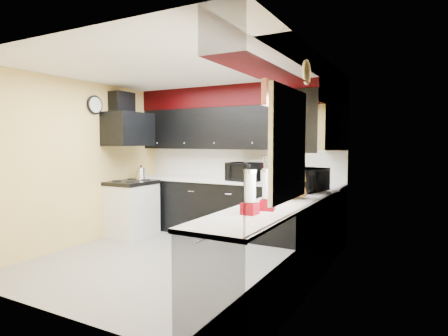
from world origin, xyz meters
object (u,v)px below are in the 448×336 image
(microwave, at_px, (307,180))
(knife_block, at_px, (296,177))
(utensil_crock, at_px, (266,176))
(kettle, at_px, (141,174))
(toaster_oven, at_px, (244,172))

(microwave, bearing_deg, knife_block, 39.52)
(knife_block, bearing_deg, microwave, -85.86)
(utensil_crock, xyz_separation_m, kettle, (-2.14, -0.48, -0.01))
(toaster_oven, relative_size, microwave, 0.96)
(toaster_oven, xyz_separation_m, utensil_crock, (0.37, 0.05, -0.06))
(toaster_oven, relative_size, utensil_crock, 2.85)
(toaster_oven, xyz_separation_m, kettle, (-1.78, -0.43, -0.07))
(microwave, height_order, knife_block, microwave)
(toaster_oven, distance_m, knife_block, 0.87)
(microwave, height_order, kettle, microwave)
(microwave, relative_size, kettle, 2.41)
(utensil_crock, relative_size, knife_block, 0.88)
(microwave, distance_m, kettle, 3.07)
(utensil_crock, bearing_deg, microwave, -42.50)
(knife_block, distance_m, kettle, 2.69)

